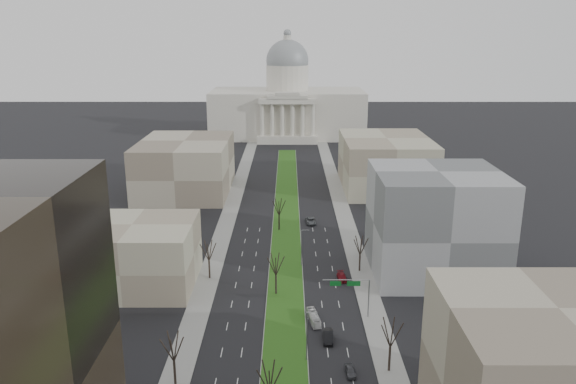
{
  "coord_description": "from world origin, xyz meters",
  "views": [
    {
      "loc": [
        0.66,
        -28.68,
        53.84
      ],
      "look_at": [
        0.51,
        113.68,
        13.01
      ],
      "focal_mm": 35.0,
      "sensor_mm": 36.0,
      "label": 1
    }
  ],
  "objects_px": {
    "car_black": "(328,336)",
    "car_red": "(342,277)",
    "box_van": "(314,318)",
    "car_grey_near": "(350,371)",
    "car_grey_far": "(311,221)"
  },
  "relations": [
    {
      "from": "car_red",
      "to": "car_black",
      "type": "bearing_deg",
      "value": -104.26
    },
    {
      "from": "car_grey_near",
      "to": "box_van",
      "type": "distance_m",
      "value": 17.97
    },
    {
      "from": "car_black",
      "to": "car_red",
      "type": "xyz_separation_m",
      "value": [
        4.85,
        25.81,
        -0.15
      ]
    },
    {
      "from": "car_black",
      "to": "box_van",
      "type": "relative_size",
      "value": 0.75
    },
    {
      "from": "box_van",
      "to": "car_red",
      "type": "bearing_deg",
      "value": 59.67
    },
    {
      "from": "box_van",
      "to": "car_black",
      "type": "bearing_deg",
      "value": -80.77
    },
    {
      "from": "car_grey_near",
      "to": "box_van",
      "type": "xyz_separation_m",
      "value": [
        -5.25,
        17.18,
        0.25
      ]
    },
    {
      "from": "car_grey_near",
      "to": "car_black",
      "type": "height_order",
      "value": "car_black"
    },
    {
      "from": "car_red",
      "to": "box_van",
      "type": "height_order",
      "value": "box_van"
    },
    {
      "from": "car_grey_near",
      "to": "car_red",
      "type": "height_order",
      "value": "car_red"
    },
    {
      "from": "car_grey_near",
      "to": "box_van",
      "type": "relative_size",
      "value": 0.59
    },
    {
      "from": "car_grey_near",
      "to": "car_grey_far",
      "type": "relative_size",
      "value": 0.69
    },
    {
      "from": "car_red",
      "to": "car_grey_far",
      "type": "xyz_separation_m",
      "value": [
        -5.54,
        38.48,
        0.11
      ]
    },
    {
      "from": "car_grey_near",
      "to": "car_red",
      "type": "relative_size",
      "value": 0.84
    },
    {
      "from": "car_grey_far",
      "to": "car_black",
      "type": "bearing_deg",
      "value": -93.2
    }
  ]
}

